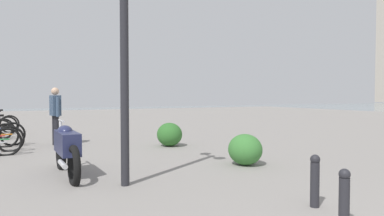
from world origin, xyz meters
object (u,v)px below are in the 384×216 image
Objects in this scene: bollard_mid at (315,180)px; bollard_near at (344,196)px; motorcycle at (67,149)px; lamppost at (124,7)px; pedestrian at (55,112)px.

bollard_near is at bearing 160.03° from bollard_mid.
lamppost is at bearing -147.69° from motorcycle.
pedestrian is at bearing 17.44° from bollard_mid.
pedestrian is at bearing 14.55° from bollard_near.
lamppost reaches higher than bollard_near.
lamppost reaches higher than motorcycle.
bollard_near is (-2.93, -1.69, -2.58)m from lamppost.
motorcycle is 3.26× the size of bollard_near.
lamppost is 2.61× the size of pedestrian.
bollard_mid is (-2.24, -1.94, -2.56)m from lamppost.
motorcycle is 3.08× the size of bollard_mid.
motorcycle is at bearing 38.07° from bollard_mid.
bollard_near is at bearing -149.29° from motorcycle.
motorcycle reaches higher than bollard_mid.
lamppost is 3.92m from bollard_mid.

